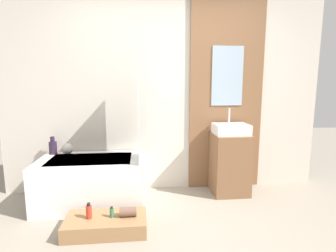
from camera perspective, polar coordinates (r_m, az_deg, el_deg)
wall_tiled_back at (r=3.48m, az=-0.53°, el=7.25°), size 4.20×0.06×2.60m
wall_wood_accent at (r=3.60m, az=12.58°, el=7.26°), size 0.98×0.04×2.60m
bathtub at (r=3.30m, az=-16.30°, el=-11.40°), size 1.20×0.74×0.55m
glass_shower_screen at (r=2.97m, az=-6.41°, el=3.24°), size 0.01×0.51×1.13m
wooden_step_bench at (r=2.77m, az=-13.33°, el=-20.10°), size 0.78×0.40×0.14m
vanity_cabinet at (r=3.52m, az=13.27°, el=-8.00°), size 0.45×0.43×0.78m
sink at (r=3.42m, az=13.54°, el=-0.65°), size 0.43×0.33×0.32m
vase_tall_dark at (r=3.58m, az=-23.76°, el=-4.19°), size 0.10×0.10×0.22m
vase_round_light at (r=3.51m, az=-21.04°, el=-4.63°), size 0.14×0.14×0.14m
bottle_soap_primary at (r=2.73m, az=-16.83°, el=-17.38°), size 0.06×0.06×0.15m
bottle_soap_secondary at (r=2.71m, az=-12.14°, el=-17.91°), size 0.04×0.04×0.11m
towel_roll at (r=2.70m, az=-8.69°, el=-17.99°), size 0.16×0.09×0.09m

